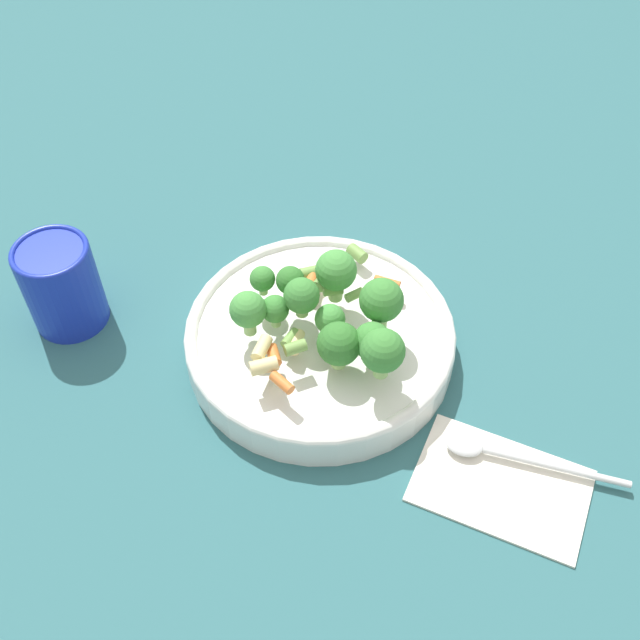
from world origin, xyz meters
The scene contains 6 objects.
ground_plane centered at (0.00, 0.00, 0.00)m, with size 3.00×3.00×0.00m, color #2D6066.
bowl centered at (0.00, 0.00, 0.02)m, with size 0.29×0.29×0.04m.
pasta_salad centered at (-0.02, 0.01, 0.08)m, with size 0.18×0.22×0.07m.
cup centered at (0.28, 0.03, 0.05)m, with size 0.08×0.08×0.10m.
napkin centered at (-0.21, 0.11, 0.00)m, with size 0.17×0.13×0.01m.
spoon centered at (-0.21, 0.08, 0.01)m, with size 0.17×0.03×0.01m.
Camera 1 is at (-0.14, 0.49, 0.64)m, focal length 42.00 mm.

